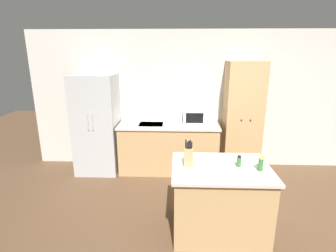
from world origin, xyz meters
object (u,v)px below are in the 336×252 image
Objects in this scene: spice_bottle_short_red at (239,161)px; spice_bottle_amber_oil at (261,164)px; pantry_cabinet at (242,118)px; knife_block at (189,156)px; microwave at (197,116)px; refrigerator at (97,124)px; spice_bottle_tall_dark at (261,163)px.

spice_bottle_amber_oil reaches higher than spice_bottle_short_red.
knife_block is (-1.05, -1.79, -0.02)m from pantry_cabinet.
knife_block is 2.40× the size of spice_bottle_short_red.
spice_bottle_amber_oil is at bearing -73.14° from microwave.
refrigerator is 10.19× the size of spice_bottle_amber_oil.
refrigerator is at bearing -175.22° from microwave.
microwave is 3.78× the size of spice_bottle_short_red.
knife_block reaches higher than microwave.
microwave is (-0.82, 0.07, 0.02)m from pantry_cabinet.
microwave is 1.99m from spice_bottle_tall_dark.
pantry_cabinet is at bearing 75.97° from spice_bottle_short_red.
knife_block is at bearing 173.19° from spice_bottle_amber_oil.
knife_block is 0.86m from spice_bottle_tall_dark.
microwave is at bearing 82.82° from knife_block.
microwave reaches higher than spice_bottle_amber_oil.
refrigerator is 13.19× the size of spice_bottle_short_red.
pantry_cabinet is at bearing 83.30° from spice_bottle_amber_oil.
spice_bottle_short_red is (2.23, -1.69, 0.03)m from refrigerator.
refrigerator is 3.05m from spice_bottle_amber_oil.
refrigerator is 5.49× the size of knife_block.
pantry_cabinet is 14.83× the size of spice_bottle_short_red.
pantry_cabinet is (2.68, 0.08, 0.11)m from refrigerator.
spice_bottle_amber_oil is (-0.03, -0.07, 0.01)m from spice_bottle_tall_dark.
knife_block is 0.84m from spice_bottle_amber_oil.
microwave is at bearing 4.78° from refrigerator.
pantry_cabinet reaches higher than microwave.
pantry_cabinet is at bearing 59.59° from knife_block.
knife_block is (1.63, -1.70, 0.09)m from refrigerator.
knife_block reaches higher than spice_bottle_amber_oil.
spice_bottle_amber_oil is at bearing -36.28° from refrigerator.
spice_bottle_amber_oil is at bearing -6.81° from knife_block.
knife_block reaches higher than spice_bottle_tall_dark.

